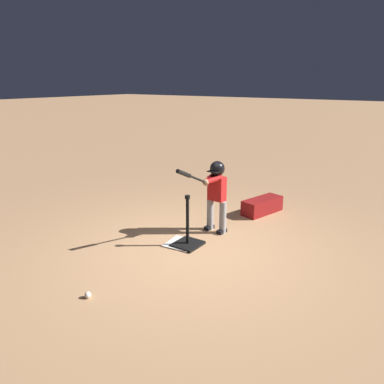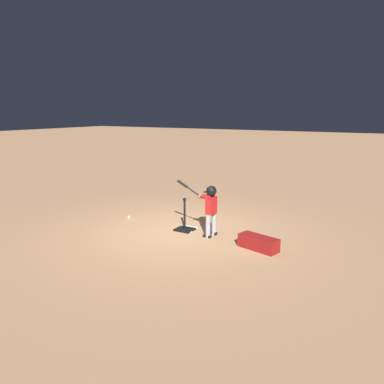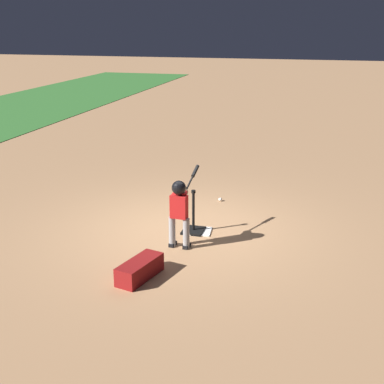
{
  "view_description": "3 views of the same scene",
  "coord_description": "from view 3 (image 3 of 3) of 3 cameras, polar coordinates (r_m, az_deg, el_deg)",
  "views": [
    {
      "loc": [
        4.1,
        2.79,
        2.39
      ],
      "look_at": [
        -0.07,
        -0.1,
        0.86
      ],
      "focal_mm": 35.0,
      "sensor_mm": 36.0,
      "label": 1
    },
    {
      "loc": [
        -4.54,
        7.1,
        2.8
      ],
      "look_at": [
        -0.19,
        -0.38,
        0.91
      ],
      "focal_mm": 35.0,
      "sensor_mm": 36.0,
      "label": 2
    },
    {
      "loc": [
        -8.79,
        -2.46,
        3.65
      ],
      "look_at": [
        -0.52,
        -0.28,
        0.89
      ],
      "focal_mm": 50.0,
      "sensor_mm": 36.0,
      "label": 3
    }
  ],
  "objects": [
    {
      "name": "ground_plane",
      "position": [
        9.83,
        -0.83,
        -3.93
      ],
      "size": [
        90.0,
        90.0,
        0.0
      ],
      "primitive_type": "plane",
      "color": "#AD7F56"
    },
    {
      "name": "baseball",
      "position": [
        11.3,
        3.03,
        -0.8
      ],
      "size": [
        0.07,
        0.07,
        0.07
      ],
      "primitive_type": "sphere",
      "color": "white",
      "rests_on": "ground_plane"
    },
    {
      "name": "batter_child",
      "position": [
        8.82,
        -1.31,
        -1.37
      ],
      "size": [
        1.06,
        0.37,
        1.21
      ],
      "color": "gray",
      "rests_on": "ground_plane"
    },
    {
      "name": "equipment_bag",
      "position": [
        8.01,
        -5.6,
        -8.21
      ],
      "size": [
        0.89,
        0.52,
        0.28
      ],
      "primitive_type": "cube",
      "rotation": [
        0.0,
        0.0,
        -0.26
      ],
      "color": "maroon",
      "rests_on": "ground_plane"
    },
    {
      "name": "home_plate",
      "position": [
        9.69,
        0.73,
        -4.2
      ],
      "size": [
        0.48,
        0.48,
        0.02
      ],
      "primitive_type": "cube",
      "rotation": [
        0.0,
        0.0,
        0.1
      ],
      "color": "white",
      "rests_on": "ground_plane"
    },
    {
      "name": "batting_tee",
      "position": [
        9.65,
        0.15,
        -3.6
      ],
      "size": [
        0.42,
        0.38,
        0.79
      ],
      "color": "black",
      "rests_on": "ground_plane"
    }
  ]
}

